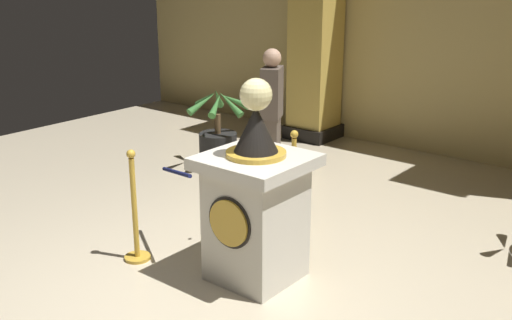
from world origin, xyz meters
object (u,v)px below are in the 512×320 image
bystander_guest (272,113)px  stanchion_far (135,222)px  pedestal_clock (256,204)px  stanchion_near (293,196)px  potted_palm_left (218,140)px

bystander_guest → stanchion_far: bearing=-82.0°
pedestal_clock → bystander_guest: 2.48m
pedestal_clock → stanchion_far: bearing=-158.0°
bystander_guest → stanchion_near: bearing=-43.8°
potted_palm_left → bystander_guest: size_ratio=0.65×
stanchion_far → potted_palm_left: potted_palm_left is taller
stanchion_far → bystander_guest: (-0.34, 2.47, 0.51)m
stanchion_far → bystander_guest: bearing=98.0°
potted_palm_left → bystander_guest: bystander_guest is taller
potted_palm_left → bystander_guest: 1.08m
stanchion_near → stanchion_far: size_ratio=1.00×
pedestal_clock → potted_palm_left: (-2.34, 2.09, -0.33)m
pedestal_clock → stanchion_near: pedestal_clock is taller
pedestal_clock → potted_palm_left: size_ratio=1.62×
stanchion_near → stanchion_far: (-0.72, -1.44, 0.00)m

